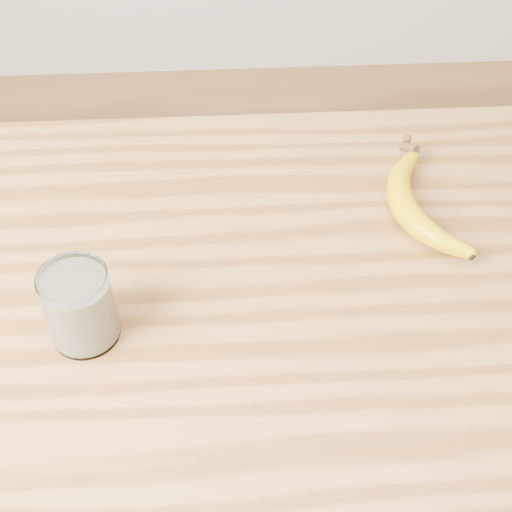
{
  "coord_description": "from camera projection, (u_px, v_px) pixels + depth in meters",
  "views": [
    {
      "loc": [
        -0.13,
        -0.64,
        1.64
      ],
      "look_at": [
        -0.09,
        0.03,
        0.93
      ],
      "focal_mm": 50.0,
      "sensor_mm": 36.0,
      "label": 1
    }
  ],
  "objects": [
    {
      "name": "smoothie_glass",
      "position": [
        80.0,
        307.0,
        0.88
      ],
      "size": [
        0.09,
        0.09,
        0.11
      ],
      "color": "white",
      "rests_on": "table"
    },
    {
      "name": "table",
      "position": [
        317.0,
        340.0,
        1.07
      ],
      "size": [
        1.2,
        0.8,
        0.9
      ],
      "color": "olive",
      "rests_on": "ground"
    },
    {
      "name": "banana",
      "position": [
        403.0,
        207.0,
        1.05
      ],
      "size": [
        0.17,
        0.34,
        0.04
      ],
      "primitive_type": null,
      "rotation": [
        0.0,
        0.0,
        0.16
      ],
      "color": "#D2AB01",
      "rests_on": "table"
    }
  ]
}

